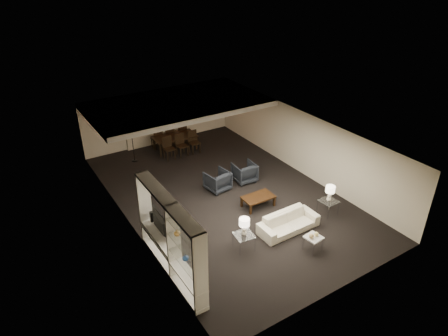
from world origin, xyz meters
name	(u,v)px	position (x,y,z in m)	size (l,w,h in m)	color
floor	(224,195)	(0.00, 0.00, 0.00)	(11.00, 11.00, 0.00)	black
ceiling	(224,131)	(0.00, 0.00, 2.50)	(7.00, 11.00, 0.02)	silver
wall_back	(159,116)	(0.00, 5.50, 1.25)	(7.00, 0.02, 2.50)	beige
wall_front	(343,253)	(0.00, -5.50, 1.25)	(7.00, 0.02, 2.50)	beige
wall_left	(127,192)	(-3.50, 0.00, 1.25)	(0.02, 11.00, 2.50)	beige
wall_right	(300,142)	(3.50, 0.00, 1.25)	(0.02, 11.00, 2.50)	beige
ceiling_soffit	(178,104)	(0.00, 3.50, 2.40)	(7.00, 4.00, 0.20)	silver
curtains	(141,122)	(-0.90, 5.42, 1.20)	(1.50, 0.12, 2.40)	beige
door	(174,118)	(0.70, 5.47, 1.05)	(0.90, 0.05, 2.10)	silver
painting	(200,102)	(2.10, 5.46, 1.55)	(0.95, 0.04, 0.65)	#142D38
media_unit	(170,237)	(-3.31, -2.60, 1.18)	(0.38, 3.40, 2.35)	white
pendant_light	(185,114)	(0.30, 3.50, 1.92)	(0.52, 0.52, 0.24)	#D8591E
sofa	(289,222)	(0.60, -2.85, 0.29)	(1.99, 0.78, 0.58)	beige
coffee_table	(258,201)	(0.60, -1.25, 0.20)	(1.09, 0.64, 0.39)	black
armchair_left	(217,181)	(0.00, 0.45, 0.37)	(0.79, 0.81, 0.74)	black
armchair_right	(244,172)	(1.20, 0.45, 0.37)	(0.79, 0.81, 0.74)	black
side_table_left	(244,242)	(-1.10, -2.85, 0.25)	(0.55, 0.55, 0.51)	silver
side_table_right	(328,207)	(2.30, -2.85, 0.25)	(0.55, 0.55, 0.51)	silver
table_lamp_left	(244,227)	(-1.10, -2.85, 0.79)	(0.31, 0.31, 0.56)	beige
table_lamp_right	(330,194)	(2.30, -2.85, 0.79)	(0.31, 0.31, 0.56)	beige
marble_table	(313,243)	(0.60, -3.95, 0.23)	(0.45, 0.45, 0.45)	white
gold_gourd_a	(311,236)	(0.50, -3.95, 0.53)	(0.15, 0.15, 0.15)	tan
gold_gourd_b	(316,234)	(0.70, -3.95, 0.52)	(0.13, 0.13, 0.13)	#E3CD78
television	(158,224)	(-3.28, -1.77, 1.07)	(0.14, 1.10, 0.63)	black
vase_blue	(185,258)	(-3.31, -3.49, 1.15)	(0.16, 0.16, 0.17)	#224893
vase_amber	(177,233)	(-3.31, -3.10, 1.65)	(0.17, 0.17, 0.17)	gold
floor_speaker	(153,227)	(-3.20, -1.12, 0.53)	(0.12, 0.12, 1.06)	black
dining_table	(175,143)	(0.17, 4.31, 0.33)	(1.86, 1.04, 0.66)	black
chair_nl	(169,149)	(-0.43, 3.66, 0.49)	(0.45, 0.45, 0.97)	black
chair_nm	(182,145)	(0.17, 3.66, 0.49)	(0.45, 0.45, 0.97)	black
chair_nr	(194,142)	(0.77, 3.66, 0.49)	(0.45, 0.45, 0.97)	black
chair_fl	(157,138)	(-0.43, 4.96, 0.49)	(0.45, 0.45, 0.97)	black
chair_fm	(169,135)	(0.17, 4.96, 0.49)	(0.45, 0.45, 0.97)	black
chair_fr	(181,132)	(0.77, 4.96, 0.49)	(0.45, 0.45, 0.97)	black
floor_lamp	(133,142)	(-1.76, 4.30, 0.85)	(0.25, 0.25, 1.70)	black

